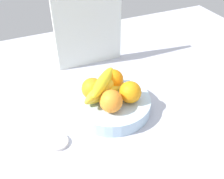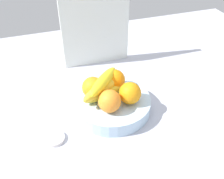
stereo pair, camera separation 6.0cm
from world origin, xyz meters
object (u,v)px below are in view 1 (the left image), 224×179
banana_bunch (104,88)px  orange_front_left (130,92)px  orange_back_left (111,101)px  fruit_bowl (112,104)px  orange_center (92,89)px  cutting_board (88,24)px  orange_front_right (114,79)px  jar_lid (58,142)px

banana_bunch → orange_front_left: bearing=-34.0°
orange_front_left → orange_back_left: (-7.58, -1.68, 0.00)cm
fruit_bowl → orange_back_left: 8.19cm
orange_front_left → orange_back_left: bearing=-167.5°
orange_front_left → orange_center: 12.70cm
banana_bunch → orange_center: bearing=151.5°
orange_center → banana_bunch: bearing=-28.5°
orange_front_left → cutting_board: size_ratio=0.20×
orange_front_left → orange_front_right: (-2.00, 8.62, 0.00)cm
orange_back_left → orange_front_left: bearing=12.5°
orange_front_right → jar_lid: orange_front_right is taller
fruit_bowl → banana_bunch: size_ratio=1.45×
fruit_bowl → orange_front_right: (3.11, 5.34, 6.03)cm
cutting_board → jar_lid: bearing=-121.8°
orange_front_right → banana_bunch: (-5.42, -3.63, 0.53)cm
orange_back_left → banana_bunch: 6.70cm
orange_front_right → banana_bunch: banana_bunch is taller
orange_back_left → orange_front_right: bearing=61.6°
fruit_bowl → orange_center: (-5.62, 3.51, 6.03)cm
fruit_bowl → orange_front_right: 8.63cm
fruit_bowl → banana_bunch: 7.17cm
fruit_bowl → banana_bunch: bearing=143.4°
orange_front_left → orange_front_right: bearing=103.0°
orange_front_left → banana_bunch: 8.96cm
fruit_bowl → orange_center: 8.96cm
orange_center → jar_lid: orange_center is taller
fruit_bowl → orange_front_right: size_ratio=3.61×
orange_back_left → jar_lid: bearing=-172.4°
orange_center → jar_lid: (-15.61, -10.99, -7.88)cm
banana_bunch → cutting_board: size_ratio=0.51×
orange_front_right → jar_lid: 28.62cm
jar_lid → cutting_board: bearing=57.6°
orange_center → fruit_bowl: bearing=-32.0°
orange_center → banana_bunch: 3.81cm
banana_bunch → cutting_board: 31.84cm
orange_front_right → cutting_board: size_ratio=0.20×
orange_center → orange_front_left: bearing=-32.3°
orange_front_left → banana_bunch: banana_bunch is taller
orange_front_right → banana_bunch: 6.54cm
fruit_bowl → jar_lid: bearing=-160.6°
orange_back_left → cutting_board: cutting_board is taller
orange_back_left → jar_lid: (-18.76, -2.52, -7.88)cm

